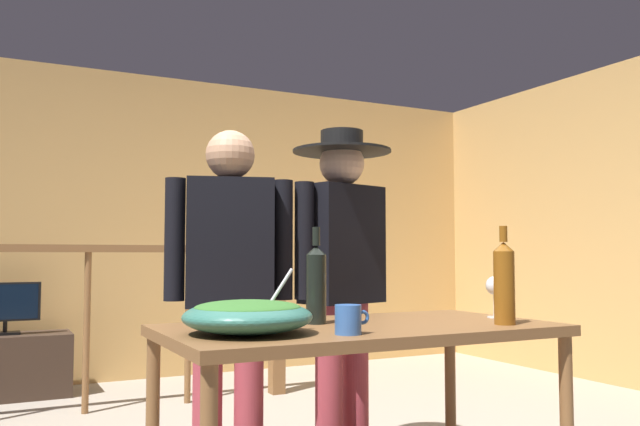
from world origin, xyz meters
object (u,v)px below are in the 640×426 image
stair_railing (119,300)px  tv_console (4,367)px  flat_screen_tv (6,304)px  wine_bottle_amber (504,282)px  person_standing_left (229,277)px  person_standing_right (342,266)px  wine_bottle_dark (316,283)px  mug_blue (349,320)px  wine_glass (494,288)px  salad_bowl (248,315)px  serving_table (360,345)px

stair_railing → tv_console: size_ratio=3.87×
flat_screen_tv → wine_bottle_amber: wine_bottle_amber is taller
stair_railing → flat_screen_tv: stair_railing is taller
flat_screen_tv → person_standing_left: person_standing_left is taller
person_standing_right → wine_bottle_dark: bearing=36.3°
mug_blue → person_standing_right: bearing=62.4°
stair_railing → wine_glass: (1.09, -2.44, 0.17)m
tv_console → flat_screen_tv: flat_screen_tv is taller
flat_screen_tv → person_standing_right: 2.85m
wine_glass → mug_blue: wine_glass is taller
tv_console → salad_bowl: (0.65, -3.23, 0.61)m
salad_bowl → flat_screen_tv: bearing=101.4°
tv_console → person_standing_right: bearing=-60.6°
salad_bowl → serving_table: bearing=9.3°
stair_railing → person_standing_left: person_standing_left is taller
flat_screen_tv → serving_table: flat_screen_tv is taller
wine_bottle_amber → mug_blue: wine_bottle_amber is taller
serving_table → person_standing_right: (0.29, 0.66, 0.28)m
wine_bottle_dark → person_standing_left: size_ratio=0.23×
wine_bottle_dark → wine_bottle_amber: wine_bottle_amber is taller
stair_railing → serving_table: (0.45, -2.42, -0.03)m
tv_console → wine_glass: bearing=-61.0°
salad_bowl → wine_bottle_amber: wine_bottle_amber is taller
salad_bowl → wine_bottle_amber: 0.98m
serving_table → salad_bowl: bearing=-170.7°
serving_table → wine_bottle_dark: bearing=141.9°
salad_bowl → mug_blue: salad_bowl is taller
serving_table → wine_bottle_amber: wine_bottle_amber is taller
stair_railing → tv_console: bearing=132.8°
tv_console → serving_table: serving_table is taller
wine_bottle_amber → person_standing_right: person_standing_right is taller
flat_screen_tv → person_standing_left: bearing=-71.3°
salad_bowl → wine_bottle_dark: bearing=27.7°
tv_console → flat_screen_tv: 0.45m
wine_bottle_dark → person_standing_left: (-0.16, 0.55, 0.01)m
stair_railing → wine_bottle_amber: bearing=-70.6°
stair_railing → person_standing_right: size_ratio=2.12×
person_standing_left → stair_railing: bearing=-68.1°
serving_table → wine_bottle_amber: (0.49, -0.24, 0.23)m
tv_console → wine_bottle_amber: bearing=-64.6°
flat_screen_tv → person_standing_left: 2.61m
person_standing_left → person_standing_right: size_ratio=0.97×
stair_railing → serving_table: stair_railing is taller
tv_console → mug_blue: (0.94, -3.39, 0.59)m
wine_glass → tv_console: bearing=119.0°
tv_console → person_standing_left: size_ratio=0.57×
wine_glass → wine_bottle_dark: bearing=171.0°
wine_bottle_amber → mug_blue: bearing=180.0°
wine_bottle_amber → mug_blue: 0.68m
tv_console → serving_table: bearing=-70.4°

